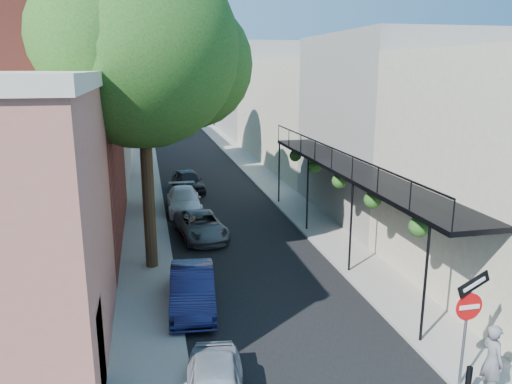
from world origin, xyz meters
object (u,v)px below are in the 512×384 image
oak_far (148,55)px  parked_car_c (201,225)px  bollard (468,383)px  parked_car_e (188,181)px  oak_mid (150,75)px  pedestrian (492,361)px  parked_car_d (184,200)px  oak_near (154,53)px  parked_car_b (192,289)px  sign_post (468,311)px

oak_far → parked_car_c: 16.14m
bollard → parked_car_e: 21.90m
oak_far → bollard: bearing=-76.6°
oak_far → parked_car_c: (1.77, -14.08, -7.69)m
oak_mid → parked_car_e: 7.67m
pedestrian → bollard: bearing=90.8°
bollard → parked_car_d: bearing=106.3°
parked_car_e → pedestrian: (4.95, -21.46, 0.34)m
bollard → oak_mid: oak_mid is taller
oak_near → parked_car_b: (0.77, -3.77, -7.24)m
sign_post → parked_car_e: bearing=102.3°
parked_car_c → parked_car_d: bearing=88.3°
parked_car_b → pedestrian: bearing=-39.5°
oak_mid → parked_car_d: (1.43, -0.61, -6.45)m
sign_post → oak_mid: oak_mid is taller
bollard → oak_near: 13.78m
oak_near → pedestrian: oak_near is taller
bollard → parked_car_d: 17.83m
sign_post → bollard: bearing=-108.6°
oak_mid → parked_car_d: 6.63m
parked_car_d → parked_car_c: bearing=-83.7°
oak_far → parked_car_b: (0.75, -20.78, -7.62)m
oak_near → oak_far: oak_far is taller
oak_mid → oak_far: bearing=89.6°
oak_near → parked_car_c: (1.78, 2.93, -7.32)m
oak_near → parked_car_e: oak_near is taller
bollard → oak_mid: size_ratio=0.08×
oak_near → parked_car_d: oak_near is taller
parked_car_b → parked_car_e: bearing=90.3°
oak_mid → parked_car_e: size_ratio=2.64×
parked_car_c → parked_car_e: 8.77m
oak_mid → pedestrian: (6.97, -17.73, -6.06)m
parked_car_b → pedestrian: pedestrian is taller
bollard → pedestrian: (0.55, 0.00, 0.48)m
oak_mid → parked_car_c: bearing=-70.0°
sign_post → oak_near: 12.77m
oak_mid → parked_car_e: oak_mid is taller
parked_car_d → pedestrian: pedestrian is taller
sign_post → parked_car_c: (-4.74, 12.22, -1.47)m
oak_mid → parked_car_b: (0.82, -11.74, -6.42)m
oak_far → parked_car_c: size_ratio=2.94×
parked_car_c → parked_car_b: bearing=-105.6°
sign_post → oak_far: oak_far is taller
oak_near → pedestrian: 13.80m
oak_mid → parked_car_d: oak_mid is taller
oak_far → oak_near: bearing=-90.0°
oak_mid → parked_car_c: oak_mid is taller
oak_far → parked_car_e: bearing=-69.8°
oak_mid → parked_car_b: size_ratio=2.63×
oak_mid → parked_car_e: bearing=61.6°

